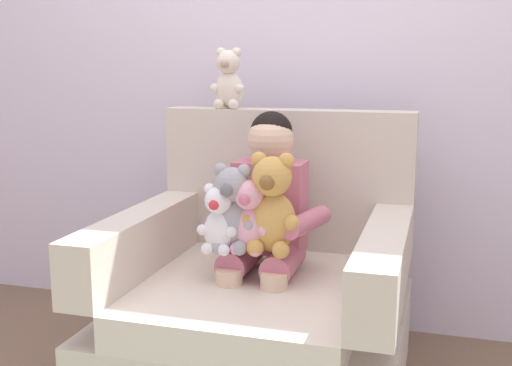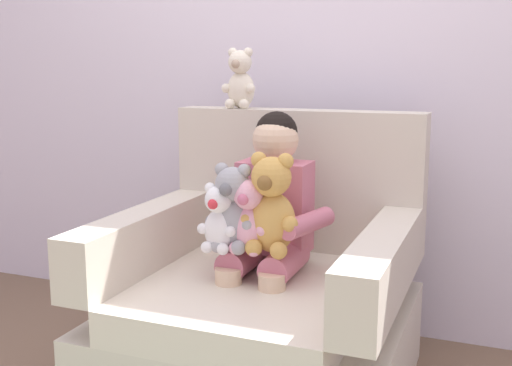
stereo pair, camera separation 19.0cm
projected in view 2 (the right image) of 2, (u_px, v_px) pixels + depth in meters
The scene contains 8 objects.
back_wall at pixel (322, 38), 2.77m from camera, with size 6.00×0.10×2.60m, color silver.
armchair at pixel (265, 305), 2.31m from camera, with size 1.03×0.99×1.01m.
seated_child at pixel (270, 214), 2.29m from camera, with size 0.45×0.39×0.82m.
plush_grey at pixel (233, 210), 2.17m from camera, with size 0.18×0.15×0.31m.
plush_white at pixel (219, 220), 2.16m from camera, with size 0.14×0.12×0.24m.
plush_pink at pixel (249, 217), 2.15m from camera, with size 0.16×0.13×0.27m.
plush_honey at pixel (272, 207), 2.13m from camera, with size 0.21×0.17×0.35m.
plush_cream_on_backrest at pixel (240, 80), 2.60m from camera, with size 0.15×0.12×0.25m.
Camera 2 is at (0.78, -2.00, 1.18)m, focal length 44.09 mm.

